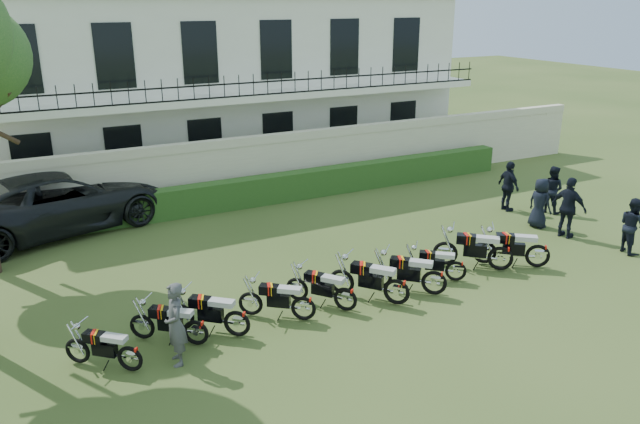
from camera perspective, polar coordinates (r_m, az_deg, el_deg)
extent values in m
plane|color=#364C1E|center=(16.59, 5.51, -5.95)|extent=(100.00, 100.00, 0.00)
cube|color=beige|center=(22.97, -5.24, 3.83)|extent=(30.00, 0.30, 2.00)
cube|color=beige|center=(22.70, -5.33, 6.63)|extent=(30.00, 0.35, 0.30)
cube|color=#244E1C|center=(22.78, -2.11, 2.46)|extent=(18.00, 0.60, 1.00)
cube|color=white|center=(28.05, -10.17, 11.58)|extent=(20.00, 8.00, 7.00)
cube|color=white|center=(23.64, -6.65, 10.41)|extent=(20.00, 1.40, 0.25)
cube|color=black|center=(22.96, -6.11, 11.69)|extent=(20.00, 0.05, 0.05)
cube|color=black|center=(23.02, -6.07, 10.58)|extent=(20.00, 0.05, 0.05)
cube|color=black|center=(23.23, -24.69, 3.86)|extent=(1.30, 0.12, 2.20)
cube|color=black|center=(22.68, -25.92, 12.41)|extent=(1.30, 0.12, 2.20)
cube|color=black|center=(23.53, -17.43, 4.91)|extent=(1.30, 0.12, 2.20)
cube|color=black|center=(22.98, -18.30, 13.39)|extent=(1.30, 0.12, 2.20)
cube|color=black|center=(24.19, -10.43, 5.84)|extent=(1.30, 0.12, 2.20)
cube|color=black|center=(23.66, -10.94, 14.11)|extent=(1.30, 0.12, 2.20)
cube|color=black|center=(25.20, -3.87, 6.63)|extent=(1.30, 0.12, 2.20)
cube|color=black|center=(24.69, -4.06, 14.59)|extent=(1.30, 0.12, 2.20)
cube|color=black|center=(26.51, 2.12, 7.27)|extent=(1.30, 0.12, 2.20)
cube|color=black|center=(26.03, 2.22, 14.84)|extent=(1.30, 0.12, 2.20)
cube|color=black|center=(28.08, 7.51, 7.79)|extent=(1.30, 0.12, 2.20)
cube|color=black|center=(27.63, 7.83, 14.92)|extent=(1.30, 0.12, 2.20)
torus|color=black|center=(12.79, -14.66, -13.29)|extent=(0.46, 0.42, 0.55)
torus|color=black|center=(13.34, -19.16, -12.32)|extent=(0.46, 0.42, 0.55)
cube|color=black|center=(12.97, -16.85, -12.33)|extent=(0.48, 0.45, 0.27)
cube|color=black|center=(12.95, -17.75, -11.24)|extent=(0.46, 0.44, 0.20)
cube|color=red|center=(12.94, -17.75, -11.21)|extent=(0.16, 0.25, 0.21)
cube|color=#EEAA0C|center=(12.92, -17.55, -11.25)|extent=(0.13, 0.24, 0.21)
cube|color=#BEBEBE|center=(12.71, -16.01, -11.46)|extent=(0.51, 0.49, 0.11)
cylinder|color=silver|center=(12.96, -18.97, -9.98)|extent=(0.38, 0.42, 0.03)
torus|color=black|center=(13.39, -8.82, -11.21)|extent=(0.50, 0.43, 0.57)
torus|color=black|center=(13.84, -13.65, -10.50)|extent=(0.50, 0.43, 0.57)
cube|color=black|center=(13.52, -11.13, -10.36)|extent=(0.51, 0.46, 0.28)
cube|color=black|center=(13.48, -12.06, -9.30)|extent=(0.48, 0.46, 0.21)
cube|color=red|center=(13.47, -12.06, -9.26)|extent=(0.16, 0.26, 0.22)
cube|color=#EEAA0C|center=(13.45, -11.83, -9.29)|extent=(0.13, 0.26, 0.22)
cube|color=#BEBEBE|center=(13.29, -10.18, -9.41)|extent=(0.54, 0.50, 0.11)
cylinder|color=silver|center=(13.47, -13.32, -8.07)|extent=(0.38, 0.45, 0.03)
torus|color=black|center=(13.56, -4.99, -10.54)|extent=(0.52, 0.47, 0.61)
torus|color=black|center=(13.99, -10.11, -9.80)|extent=(0.52, 0.47, 0.61)
cube|color=black|center=(13.68, -7.42, -9.66)|extent=(0.53, 0.50, 0.30)
cube|color=black|center=(13.63, -8.38, -8.53)|extent=(0.51, 0.49, 0.22)
cube|color=red|center=(13.62, -8.38, -8.50)|extent=(0.17, 0.28, 0.23)
cube|color=#EEAA0C|center=(13.60, -8.15, -8.53)|extent=(0.14, 0.27, 0.23)
cube|color=#BEBEBE|center=(13.44, -6.39, -8.65)|extent=(0.57, 0.54, 0.12)
cylinder|color=silver|center=(13.61, -9.70, -7.24)|extent=(0.42, 0.47, 0.03)
torus|color=black|center=(14.18, 0.96, -9.13)|extent=(0.51, 0.43, 0.58)
torus|color=black|center=(14.42, -3.97, -8.66)|extent=(0.51, 0.43, 0.58)
cube|color=black|center=(14.21, -1.34, -8.41)|extent=(0.52, 0.46, 0.29)
cube|color=black|center=(14.14, -2.23, -7.40)|extent=(0.49, 0.46, 0.21)
cube|color=red|center=(14.14, -2.23, -7.36)|extent=(0.15, 0.27, 0.22)
cube|color=#EEAA0C|center=(14.12, -2.00, -7.38)|extent=(0.13, 0.26, 0.22)
cube|color=#BEBEBE|center=(14.03, -0.31, -7.43)|extent=(0.55, 0.51, 0.11)
cylinder|color=silver|center=(14.08, -3.46, -6.24)|extent=(0.38, 0.47, 0.03)
torus|color=black|center=(14.49, 4.65, -8.52)|extent=(0.43, 0.52, 0.59)
torus|color=black|center=(14.92, 0.08, -7.61)|extent=(0.43, 0.52, 0.59)
cube|color=black|center=(14.61, 2.51, -7.59)|extent=(0.46, 0.53, 0.29)
cube|color=black|center=(14.57, 1.71, -6.51)|extent=(0.47, 0.50, 0.21)
cube|color=red|center=(14.57, 1.71, -6.48)|extent=(0.21, 0.26, 0.22)
cube|color=#EEAA0C|center=(14.55, 1.93, -6.52)|extent=(0.18, 0.25, 0.22)
cube|color=#BEBEBE|center=(14.39, 3.50, -6.71)|extent=(0.51, 0.56, 0.12)
cylinder|color=silver|center=(14.56, 0.60, -5.26)|extent=(0.48, 0.38, 0.03)
torus|color=black|center=(14.90, 9.60, -7.79)|extent=(0.49, 0.57, 0.66)
torus|color=black|center=(15.24, 4.47, -6.93)|extent=(0.49, 0.57, 0.66)
cube|color=black|center=(14.97, 7.23, -6.84)|extent=(0.52, 0.58, 0.32)
cube|color=black|center=(14.91, 6.36, -5.68)|extent=(0.52, 0.55, 0.24)
cube|color=red|center=(14.91, 6.36, -5.64)|extent=(0.22, 0.29, 0.25)
cube|color=#EEAA0C|center=(14.89, 6.60, -5.68)|extent=(0.20, 0.28, 0.25)
cube|color=#BEBEBE|center=(14.76, 8.36, -5.85)|extent=(0.57, 0.62, 0.13)
cylinder|color=silver|center=(14.87, 5.13, -4.34)|extent=(0.52, 0.43, 0.03)
torus|color=black|center=(15.63, 12.86, -6.73)|extent=(0.52, 0.51, 0.64)
torus|color=black|center=(15.74, 7.92, -6.22)|extent=(0.52, 0.51, 0.64)
cube|color=black|center=(15.60, 10.60, -5.98)|extent=(0.54, 0.53, 0.31)
cube|color=black|center=(15.51, 9.78, -4.95)|extent=(0.53, 0.52, 0.23)
cube|color=red|center=(15.51, 9.78, -4.91)|extent=(0.19, 0.29, 0.24)
cube|color=#EEAA0C|center=(15.50, 10.01, -4.93)|extent=(0.16, 0.28, 0.24)
cube|color=#BEBEBE|center=(15.45, 11.71, -5.00)|extent=(0.59, 0.58, 0.13)
cylinder|color=silver|center=(15.42, 8.62, -3.76)|extent=(0.46, 0.47, 0.03)
torus|color=black|center=(16.57, 14.32, -5.50)|extent=(0.48, 0.41, 0.55)
torus|color=black|center=(16.53, 10.27, -5.24)|extent=(0.48, 0.41, 0.55)
cube|color=black|center=(16.49, 12.49, -4.96)|extent=(0.49, 0.44, 0.27)
cube|color=black|center=(16.39, 11.82, -4.14)|extent=(0.46, 0.44, 0.20)
cube|color=red|center=(16.38, 11.83, -4.11)|extent=(0.15, 0.25, 0.21)
cube|color=#EEAA0C|center=(16.38, 12.01, -4.12)|extent=(0.12, 0.24, 0.21)
cube|color=#BEBEBE|center=(16.39, 13.40, -4.12)|extent=(0.52, 0.48, 0.11)
cylinder|color=silver|center=(16.28, 10.88, -3.20)|extent=(0.36, 0.44, 0.03)
torus|color=black|center=(17.48, 18.53, -4.37)|extent=(0.58, 0.53, 0.68)
torus|color=black|center=(17.40, 13.76, -4.01)|extent=(0.58, 0.53, 0.68)
cube|color=black|center=(17.36, 16.38, -3.70)|extent=(0.59, 0.56, 0.34)
cube|color=black|center=(17.24, 15.62, -2.70)|extent=(0.57, 0.55, 0.25)
cube|color=red|center=(17.24, 15.63, -2.67)|extent=(0.19, 0.31, 0.26)
cube|color=#EEAA0C|center=(17.24, 15.85, -2.69)|extent=(0.16, 0.30, 0.26)
cube|color=#BEBEBE|center=(17.26, 17.49, -2.71)|extent=(0.64, 0.61, 0.13)
cylinder|color=silver|center=(17.11, 14.53, -1.56)|extent=(0.47, 0.52, 0.03)
torus|color=black|center=(18.06, 21.45, -4.01)|extent=(0.58, 0.48, 0.66)
torus|color=black|center=(17.83, 17.04, -3.79)|extent=(0.58, 0.48, 0.66)
cube|color=black|center=(17.88, 19.49, -3.43)|extent=(0.59, 0.52, 0.32)
cube|color=black|center=(17.74, 18.80, -2.52)|extent=(0.55, 0.52, 0.24)
cube|color=red|center=(17.73, 18.80, -2.49)|extent=(0.17, 0.30, 0.25)
cube|color=#EEAA0C|center=(17.74, 19.01, -2.50)|extent=(0.14, 0.29, 0.25)
cube|color=#BEBEBE|center=(17.81, 20.52, -2.49)|extent=(0.62, 0.57, 0.13)
cylinder|color=silver|center=(17.58, 17.80, -1.48)|extent=(0.42, 0.53, 0.03)
imported|color=black|center=(21.17, -22.80, 0.94)|extent=(7.44, 4.89, 1.90)
imported|color=#505155|center=(12.82, -13.09, -9.96)|extent=(0.47, 0.67, 1.74)
imported|color=black|center=(19.91, 26.65, -1.11)|extent=(0.83, 0.94, 1.63)
imported|color=black|center=(20.34, 21.79, 0.36)|extent=(0.71, 1.19, 1.89)
imported|color=black|center=(20.98, 19.45, 0.78)|extent=(0.62, 0.85, 1.61)
imported|color=black|center=(22.60, 20.42, 1.96)|extent=(0.85, 0.95, 1.63)
imported|color=black|center=(22.29, 16.86, 2.26)|extent=(0.53, 1.06, 1.74)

